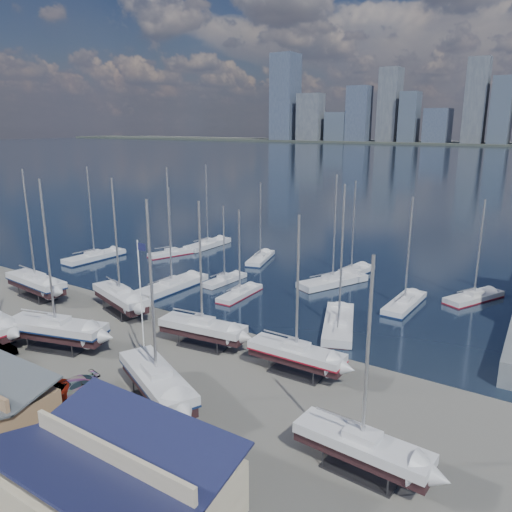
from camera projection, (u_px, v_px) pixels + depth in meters
The scene contains 24 objects.
ground at pixel (129, 348), 50.60m from camera, with size 1400.00×1400.00×0.00m, color #605E59.
shed_blue at pixel (111, 478), 28.57m from camera, with size 13.65×9.45×4.71m.
sailboat_cradle_0 at pixel (36, 282), 64.88m from camera, with size 10.63×3.85×16.75m.
sailboat_cradle_2 at pixel (120, 297), 59.60m from camera, with size 10.33×5.63×16.23m.
sailboat_cradle_3 at pixel (56, 329), 50.07m from camera, with size 11.08×5.79×17.15m.
sailboat_cradle_4 at pixel (202, 328), 50.58m from camera, with size 9.40×3.69×15.01m.
sailboat_cradle_5 at pixel (157, 381), 40.01m from camera, with size 10.67×7.03×16.77m.
sailboat_cradle_6 at pixel (296, 354), 44.92m from camera, with size 9.07×2.63×14.73m.
sailboat_cradle_7 at pixel (362, 446), 32.03m from camera, with size 9.10×3.05×14.74m.
sailboat_moored_0 at pixel (95, 258), 83.70m from camera, with size 3.69×11.01×16.21m.
sailboat_moored_1 at pixel (172, 254), 86.42m from camera, with size 5.09×8.56×12.37m.
sailboat_moored_2 at pixel (208, 245), 92.32m from camera, with size 2.99×10.49×15.82m.
sailboat_moored_3 at pixel (172, 287), 68.55m from camera, with size 3.56×11.76×17.47m.
sailboat_moored_4 at pixel (225, 280), 71.61m from camera, with size 2.69×7.82×11.61m.
sailboat_moored_5 at pixel (261, 259), 82.99m from camera, with size 4.98×9.44×13.59m.
sailboat_moored_6 at pixel (240, 294), 65.87m from camera, with size 2.54×8.18×12.12m.
sailboat_moored_7 at pixel (333, 283), 70.48m from camera, with size 7.24×11.06×16.28m.
sailboat_moored_8 at pixel (351, 274), 74.68m from camera, with size 4.01×10.25×14.92m.
sailboat_moored_9 at pixel (339, 326), 55.54m from camera, with size 7.02×11.50×16.82m.
sailboat_moored_10 at pixel (404, 304), 62.09m from camera, with size 2.96×9.71×14.42m.
sailboat_moored_11 at pixel (474, 298), 64.30m from camera, with size 6.34×9.39×13.74m.
car_c at pixel (44, 399), 39.77m from camera, with size 2.67×5.79×1.61m, color gray.
car_d at pixel (72, 387), 41.82m from camera, with size 1.85×4.54×1.32m, color gray.
flagpole at pixel (141, 292), 46.73m from camera, with size 1.04×0.12×11.82m.
Camera 1 is at (36.31, -41.82, 22.03)m, focal length 35.00 mm.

